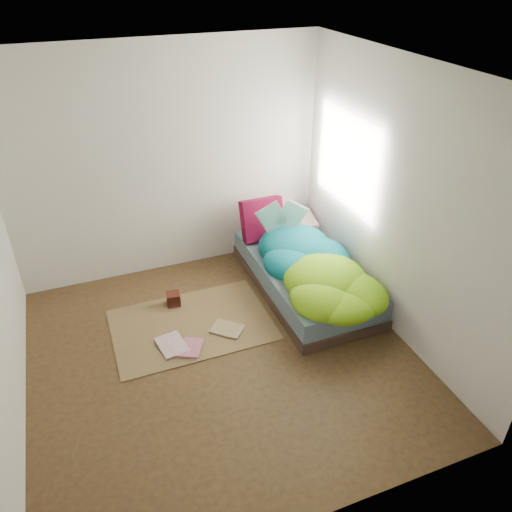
{
  "coord_description": "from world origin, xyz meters",
  "views": [
    {
      "loc": [
        -0.98,
        -3.41,
        3.34
      ],
      "look_at": [
        0.64,
        0.75,
        0.55
      ],
      "focal_mm": 35.0,
      "sensor_mm": 36.0,
      "label": 1
    }
  ],
  "objects_px": {
    "wooden_box": "(173,299)",
    "floor_book_a": "(160,349)",
    "pillow_magenta": "(262,219)",
    "floor_book_b": "(180,347)",
    "open_book": "(282,209)",
    "bed": "(305,276)"
  },
  "relations": [
    {
      "from": "wooden_box",
      "to": "floor_book_a",
      "type": "height_order",
      "value": "wooden_box"
    },
    {
      "from": "pillow_magenta",
      "to": "wooden_box",
      "type": "height_order",
      "value": "pillow_magenta"
    },
    {
      "from": "floor_book_a",
      "to": "floor_book_b",
      "type": "relative_size",
      "value": 1.24
    },
    {
      "from": "wooden_box",
      "to": "floor_book_b",
      "type": "height_order",
      "value": "wooden_box"
    },
    {
      "from": "open_book",
      "to": "floor_book_b",
      "type": "relative_size",
      "value": 1.74
    },
    {
      "from": "pillow_magenta",
      "to": "floor_book_b",
      "type": "distance_m",
      "value": 1.87
    },
    {
      "from": "bed",
      "to": "wooden_box",
      "type": "relative_size",
      "value": 14.15
    },
    {
      "from": "pillow_magenta",
      "to": "floor_book_a",
      "type": "xyz_separation_m",
      "value": [
        -1.53,
        -1.15,
        -0.56
      ]
    },
    {
      "from": "bed",
      "to": "floor_book_b",
      "type": "xyz_separation_m",
      "value": [
        -1.56,
        -0.48,
        -0.14
      ]
    },
    {
      "from": "bed",
      "to": "open_book",
      "type": "height_order",
      "value": "open_book"
    },
    {
      "from": "bed",
      "to": "floor_book_b",
      "type": "bearing_deg",
      "value": -163.02
    },
    {
      "from": "pillow_magenta",
      "to": "floor_book_a",
      "type": "height_order",
      "value": "pillow_magenta"
    },
    {
      "from": "bed",
      "to": "open_book",
      "type": "xyz_separation_m",
      "value": [
        -0.1,
        0.44,
        0.66
      ]
    },
    {
      "from": "pillow_magenta",
      "to": "bed",
      "type": "bearing_deg",
      "value": -71.36
    },
    {
      "from": "bed",
      "to": "floor_book_a",
      "type": "height_order",
      "value": "bed"
    },
    {
      "from": "open_book",
      "to": "wooden_box",
      "type": "distance_m",
      "value": 1.56
    },
    {
      "from": "wooden_box",
      "to": "floor_book_a",
      "type": "bearing_deg",
      "value": -114.05
    },
    {
      "from": "pillow_magenta",
      "to": "open_book",
      "type": "bearing_deg",
      "value": -63.15
    },
    {
      "from": "floor_book_a",
      "to": "wooden_box",
      "type": "bearing_deg",
      "value": 57.32
    },
    {
      "from": "pillow_magenta",
      "to": "floor_book_b",
      "type": "xyz_separation_m",
      "value": [
        -1.33,
        -1.18,
        -0.56
      ]
    },
    {
      "from": "pillow_magenta",
      "to": "wooden_box",
      "type": "distance_m",
      "value": 1.41
    },
    {
      "from": "floor_book_a",
      "to": "pillow_magenta",
      "type": "bearing_deg",
      "value": 28.31
    }
  ]
}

